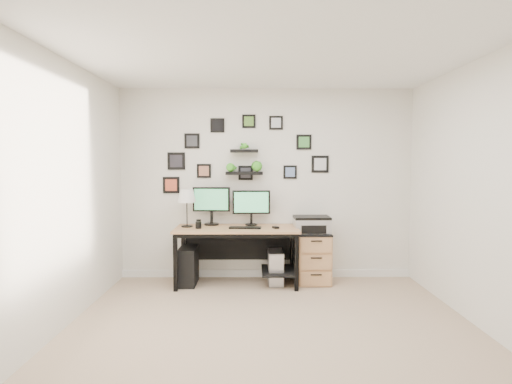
{
  "coord_description": "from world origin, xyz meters",
  "views": [
    {
      "loc": [
        -0.18,
        -3.88,
        1.6
      ],
      "look_at": [
        -0.14,
        1.83,
        1.2
      ],
      "focal_mm": 30.0,
      "sensor_mm": 36.0,
      "label": 1
    }
  ],
  "objects_px": {
    "file_cabinet": "(313,257)",
    "desk": "(240,236)",
    "table_lamp": "(187,197)",
    "pc_tower_grey": "(275,267)",
    "monitor_left": "(211,203)",
    "printer": "(312,224)",
    "mug": "(198,225)",
    "monitor_right": "(251,205)",
    "pc_tower_black": "(188,266)"
  },
  "relations": [
    {
      "from": "desk",
      "to": "pc_tower_grey",
      "type": "bearing_deg",
      "value": 0.45
    },
    {
      "from": "monitor_right",
      "to": "mug",
      "type": "bearing_deg",
      "value": -157.45
    },
    {
      "from": "monitor_left",
      "to": "printer",
      "type": "height_order",
      "value": "monitor_left"
    },
    {
      "from": "pc_tower_grey",
      "to": "printer",
      "type": "bearing_deg",
      "value": 6.4
    },
    {
      "from": "monitor_right",
      "to": "printer",
      "type": "distance_m",
      "value": 0.85
    },
    {
      "from": "pc_tower_grey",
      "to": "mug",
      "type": "bearing_deg",
      "value": -173.31
    },
    {
      "from": "pc_tower_black",
      "to": "printer",
      "type": "bearing_deg",
      "value": 2.35
    },
    {
      "from": "monitor_left",
      "to": "mug",
      "type": "relative_size",
      "value": 5.91
    },
    {
      "from": "monitor_left",
      "to": "table_lamp",
      "type": "relative_size",
      "value": 1.04
    },
    {
      "from": "desk",
      "to": "file_cabinet",
      "type": "xyz_separation_m",
      "value": [
        0.98,
        0.06,
        -0.29
      ]
    },
    {
      "from": "pc_tower_grey",
      "to": "file_cabinet",
      "type": "height_order",
      "value": "file_cabinet"
    },
    {
      "from": "monitor_left",
      "to": "printer",
      "type": "bearing_deg",
      "value": -5.61
    },
    {
      "from": "file_cabinet",
      "to": "desk",
      "type": "bearing_deg",
      "value": -176.6
    },
    {
      "from": "pc_tower_grey",
      "to": "table_lamp",
      "type": "bearing_deg",
      "value": 178.43
    },
    {
      "from": "table_lamp",
      "to": "printer",
      "type": "relative_size",
      "value": 1.04
    },
    {
      "from": "monitor_right",
      "to": "mug",
      "type": "relative_size",
      "value": 5.84
    },
    {
      "from": "desk",
      "to": "table_lamp",
      "type": "xyz_separation_m",
      "value": [
        -0.69,
        0.04,
        0.52
      ]
    },
    {
      "from": "table_lamp",
      "to": "monitor_left",
      "type": "bearing_deg",
      "value": 26.55
    },
    {
      "from": "desk",
      "to": "table_lamp",
      "type": "relative_size",
      "value": 3.23
    },
    {
      "from": "table_lamp",
      "to": "pc_tower_grey",
      "type": "height_order",
      "value": "table_lamp"
    },
    {
      "from": "file_cabinet",
      "to": "monitor_left",
      "type": "bearing_deg",
      "value": 174.52
    },
    {
      "from": "desk",
      "to": "monitor_right",
      "type": "xyz_separation_m",
      "value": [
        0.15,
        0.17,
        0.4
      ]
    },
    {
      "from": "monitor_right",
      "to": "pc_tower_black",
      "type": "height_order",
      "value": "monitor_right"
    },
    {
      "from": "monitor_right",
      "to": "file_cabinet",
      "type": "distance_m",
      "value": 1.09
    },
    {
      "from": "pc_tower_black",
      "to": "printer",
      "type": "height_order",
      "value": "printer"
    },
    {
      "from": "monitor_left",
      "to": "desk",
      "type": "bearing_deg",
      "value": -26.02
    },
    {
      "from": "desk",
      "to": "file_cabinet",
      "type": "distance_m",
      "value": 1.02
    },
    {
      "from": "monitor_left",
      "to": "pc_tower_black",
      "type": "distance_m",
      "value": 0.88
    },
    {
      "from": "pc_tower_black",
      "to": "printer",
      "type": "relative_size",
      "value": 1.03
    },
    {
      "from": "monitor_right",
      "to": "file_cabinet",
      "type": "relative_size",
      "value": 0.76
    },
    {
      "from": "pc_tower_black",
      "to": "file_cabinet",
      "type": "height_order",
      "value": "file_cabinet"
    },
    {
      "from": "monitor_right",
      "to": "mug",
      "type": "height_order",
      "value": "monitor_right"
    },
    {
      "from": "printer",
      "to": "monitor_left",
      "type": "bearing_deg",
      "value": 174.39
    },
    {
      "from": "table_lamp",
      "to": "printer",
      "type": "xyz_separation_m",
      "value": [
        1.65,
        0.02,
        -0.37
      ]
    },
    {
      "from": "mug",
      "to": "file_cabinet",
      "type": "xyz_separation_m",
      "value": [
        1.5,
        0.17,
        -0.46
      ]
    },
    {
      "from": "mug",
      "to": "desk",
      "type": "bearing_deg",
      "value": 12.14
    },
    {
      "from": "monitor_right",
      "to": "printer",
      "type": "relative_size",
      "value": 1.07
    },
    {
      "from": "table_lamp",
      "to": "printer",
      "type": "height_order",
      "value": "table_lamp"
    },
    {
      "from": "mug",
      "to": "table_lamp",
      "type": "bearing_deg",
      "value": 138.62
    },
    {
      "from": "monitor_left",
      "to": "pc_tower_black",
      "type": "relative_size",
      "value": 1.05
    },
    {
      "from": "desk",
      "to": "pc_tower_grey",
      "type": "height_order",
      "value": "desk"
    },
    {
      "from": "monitor_right",
      "to": "file_cabinet",
      "type": "height_order",
      "value": "monitor_right"
    },
    {
      "from": "file_cabinet",
      "to": "printer",
      "type": "relative_size",
      "value": 1.41
    },
    {
      "from": "desk",
      "to": "mug",
      "type": "relative_size",
      "value": 18.43
    },
    {
      "from": "pc_tower_black",
      "to": "desk",
      "type": "bearing_deg",
      "value": 1.16
    },
    {
      "from": "monitor_left",
      "to": "file_cabinet",
      "type": "relative_size",
      "value": 0.77
    },
    {
      "from": "monitor_left",
      "to": "file_cabinet",
      "type": "bearing_deg",
      "value": -5.48
    },
    {
      "from": "mug",
      "to": "monitor_right",
      "type": "bearing_deg",
      "value": 22.55
    },
    {
      "from": "table_lamp",
      "to": "pc_tower_grey",
      "type": "bearing_deg",
      "value": -1.57
    },
    {
      "from": "desk",
      "to": "monitor_right",
      "type": "relative_size",
      "value": 3.15
    }
  ]
}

